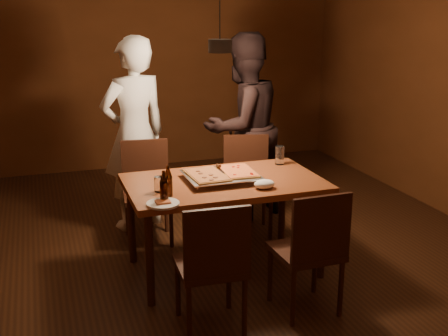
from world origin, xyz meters
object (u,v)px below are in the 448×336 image
object	(u,v)px
dining_table	(224,190)
plate_slice	(163,203)
beer_bottle_a	(164,187)
pendant_lamp	(220,44)
chair_near_right	(312,242)
diner_dark	(243,127)
chair_far_left	(146,181)
diner_white	(134,134)
pizza_tray	(221,177)
beer_bottle_b	(168,181)
chair_near_left	(213,256)
chair_far_right	(247,175)

from	to	relation	value
dining_table	plate_slice	size ratio (longest dim) A/B	6.65
beer_bottle_a	pendant_lamp	size ratio (longest dim) A/B	0.20
chair_near_right	diner_dark	bearing A→B (deg)	81.81
dining_table	chair_far_left	world-z (taller)	chair_far_left
dining_table	diner_white	world-z (taller)	diner_white
dining_table	pizza_tray	bearing A→B (deg)	148.23
diner_dark	beer_bottle_b	bearing A→B (deg)	30.81
pizza_tray	chair_near_left	bearing A→B (deg)	-113.33
diner_white	chair_far_left	bearing A→B (deg)	78.63
pizza_tray	diner_dark	size ratio (longest dim) A/B	0.30
chair_far_left	chair_near_left	xyz separation A→B (m)	(0.09, -1.67, 0.00)
chair_far_left	beer_bottle_b	xyz separation A→B (m)	(-0.04, -1.06, 0.32)
plate_slice	chair_far_right	bearing A→B (deg)	47.08
beer_bottle_a	plate_slice	world-z (taller)	beer_bottle_a
chair_near_right	beer_bottle_b	world-z (taller)	beer_bottle_b
beer_bottle_a	diner_dark	bearing A→B (deg)	52.38
chair_near_right	pendant_lamp	distance (m)	1.65
dining_table	diner_dark	size ratio (longest dim) A/B	0.83
chair_far_left	plate_slice	bearing A→B (deg)	90.54
chair_far_left	beer_bottle_b	distance (m)	1.11
chair_far_left	beer_bottle_a	size ratio (longest dim) A/B	2.17
chair_near_left	pizza_tray	bearing A→B (deg)	71.23
dining_table	diner_dark	distance (m)	1.26
pizza_tray	beer_bottle_b	bearing A→B (deg)	-155.17
chair_far_right	chair_near_right	size ratio (longest dim) A/B	1.04
dining_table	chair_far_right	xyz separation A→B (m)	(0.47, 0.73, -0.14)
pizza_tray	pendant_lamp	size ratio (longest dim) A/B	0.50
dining_table	chair_near_left	world-z (taller)	chair_near_left
plate_slice	beer_bottle_a	bearing A→B (deg)	66.37
chair_far_left	pendant_lamp	world-z (taller)	pendant_lamp
chair_far_left	diner_white	world-z (taller)	diner_white
chair_near_left	plate_slice	xyz separation A→B (m)	(-0.21, 0.45, 0.22)
beer_bottle_b	plate_slice	xyz separation A→B (m)	(-0.08, -0.16, -0.10)
chair_far_right	pendant_lamp	world-z (taller)	pendant_lamp
pizza_tray	diner_dark	world-z (taller)	diner_dark
diner_white	diner_dark	bearing A→B (deg)	159.24
chair_near_left	chair_near_right	xyz separation A→B (m)	(0.69, 0.00, 0.00)
pizza_tray	diner_white	world-z (taller)	diner_white
pizza_tray	beer_bottle_b	world-z (taller)	beer_bottle_b
chair_far_left	plate_slice	xyz separation A→B (m)	(-0.12, -1.22, 0.22)
beer_bottle_b	chair_near_left	bearing A→B (deg)	-77.66
chair_far_right	pendant_lamp	bearing A→B (deg)	62.31
plate_slice	pendant_lamp	bearing A→B (deg)	45.53
pizza_tray	beer_bottle_a	size ratio (longest dim) A/B	2.46
beer_bottle_a	diner_dark	size ratio (longest dim) A/B	0.12
chair_far_right	pizza_tray	size ratio (longest dim) A/B	0.92
dining_table	beer_bottle_b	size ratio (longest dim) A/B	6.78
pizza_tray	diner_dark	xyz separation A→B (m)	(0.58, 1.09, 0.13)
chair_far_right	pendant_lamp	xyz separation A→B (m)	(-0.43, -0.49, 1.22)
chair_far_left	pendant_lamp	bearing A→B (deg)	135.85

